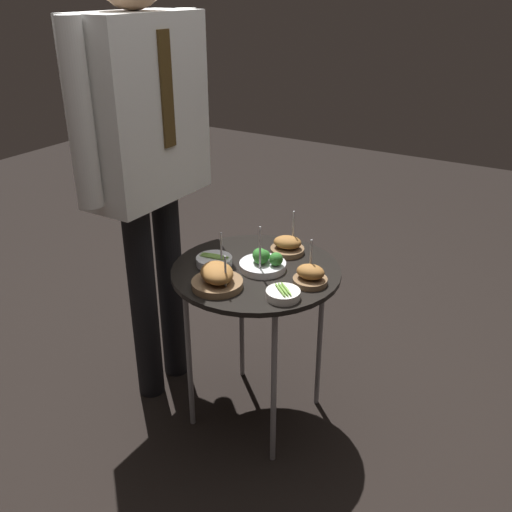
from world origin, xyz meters
name	(u,v)px	position (x,y,z in m)	size (l,w,h in m)	color
ground_plane	(256,412)	(0.00, 0.00, 0.00)	(8.00, 8.00, 0.00)	black
serving_cart	(256,282)	(0.00, 0.00, 0.60)	(0.60, 0.60, 0.65)	black
bowl_broccoli_back_right	(264,262)	(0.01, -0.02, 0.68)	(0.16, 0.16, 0.18)	silver
bowl_roast_front_left	(287,246)	(0.17, -0.03, 0.68)	(0.13, 0.13, 0.16)	brown
bowl_asparagus_back_left	(214,261)	(-0.05, 0.14, 0.66)	(0.13, 0.13, 0.13)	silver
bowl_roast_mid_left	(217,278)	(-0.18, 0.04, 0.68)	(0.17, 0.18, 0.13)	brown
bowl_asparagus_far_rim	(283,294)	(-0.13, -0.18, 0.66)	(0.11, 0.11, 0.04)	silver
bowl_roast_front_right	(310,276)	(0.00, -0.21, 0.68)	(0.12, 0.12, 0.15)	brown
waiter_figure	(144,133)	(-0.03, 0.45, 1.08)	(0.63, 0.24, 1.71)	black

